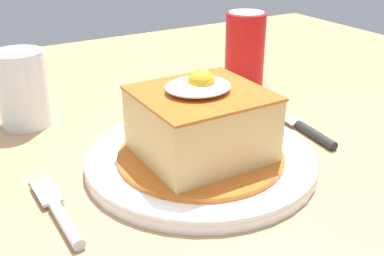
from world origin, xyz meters
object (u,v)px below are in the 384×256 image
Objects in this scene: main_plate at (201,158)px; soda_can at (245,49)px; drinking_glass at (23,94)px; fork at (59,213)px; knife at (304,128)px.

main_plate is 0.30m from soda_can.
drinking_glass is (-0.15, 0.22, 0.04)m from main_plate.
soda_can reaches higher than fork.
drinking_glass reaches higher than fork.
main_plate reaches higher than fork.
knife is (0.34, 0.03, 0.00)m from fork.
main_plate is 0.17m from fork.
drinking_glass reaches higher than knife.
main_plate is at bearing 6.54° from fork.
knife is at bearing -102.42° from soda_can.
main_plate is at bearing -136.14° from soda_can.
main_plate is 0.17m from knife.
knife is at bearing 1.95° from main_plate.
drinking_glass is at bearing 123.41° from main_plate.
knife is (0.17, 0.01, -0.00)m from main_plate.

